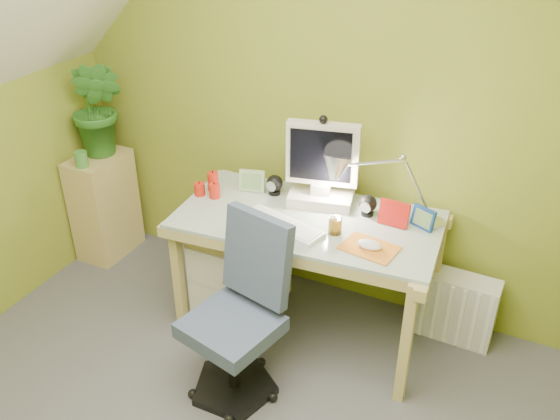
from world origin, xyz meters
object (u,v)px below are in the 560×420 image
at_px(side_ledge, 105,205).
at_px(radiator, 458,308).
at_px(desk, 306,274).
at_px(task_chair, 231,327).
at_px(desk_lamp, 407,174).
at_px(monitor, 322,161).
at_px(potted_plant, 98,108).

bearing_deg(side_ledge, radiator, 3.34).
height_order(desk, radiator, desk).
distance_m(desk, radiator, 0.86).
height_order(task_chair, radiator, task_chair).
distance_m(desk_lamp, radiator, 0.88).
bearing_deg(desk_lamp, monitor, 178.64).
height_order(side_ledge, radiator, side_ledge).
xyz_separation_m(desk, side_ledge, (-1.52, 0.14, -0.01)).
bearing_deg(task_chair, desk, 91.22).
bearing_deg(monitor, radiator, -5.17).
height_order(desk, potted_plant, potted_plant).
bearing_deg(monitor, task_chair, -111.88).
distance_m(desk_lamp, task_chair, 1.14).
distance_m(monitor, side_ledge, 1.65).
bearing_deg(radiator, desk, -158.52).
xyz_separation_m(potted_plant, task_chair, (1.36, -0.80, -0.61)).
bearing_deg(monitor, desk_lamp, -12.34).
distance_m(monitor, radiator, 1.12).
bearing_deg(desk, radiator, 15.24).
height_order(monitor, radiator, monitor).
bearing_deg(radiator, desk_lamp, -161.76).
relative_size(task_chair, radiator, 2.06).
height_order(potted_plant, radiator, potted_plant).
bearing_deg(desk, potted_plant, 168.41).
height_order(desk_lamp, potted_plant, potted_plant).
xyz_separation_m(monitor, radiator, (0.80, 0.10, -0.78)).
xyz_separation_m(desk, monitor, (-0.00, 0.18, 0.61)).
bearing_deg(desk, monitor, 85.84).
xyz_separation_m(desk, potted_plant, (-1.49, 0.19, 0.66)).
bearing_deg(task_chair, desk_lamp, 66.94).
bearing_deg(task_chair, potted_plant, 163.14).
bearing_deg(desk_lamp, potted_plant, 178.21).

